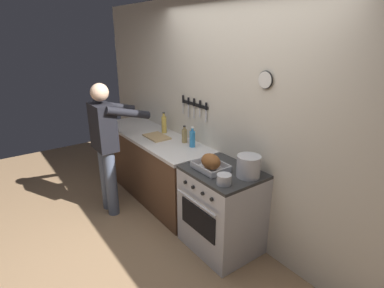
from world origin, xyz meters
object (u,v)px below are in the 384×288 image
person_cook (106,142)px  stove (222,210)px  bottle_cooking_oil (164,124)px  saucepan (224,179)px  bottle_vinegar (185,135)px  cutting_board (157,137)px  roasting_pan (211,163)px  stock_pot (248,166)px  bottle_dish_soap (192,139)px

person_cook → stove: bearing=-68.0°
stove → bottle_cooking_oil: (-1.41, 0.17, 0.57)m
saucepan → bottle_vinegar: (-1.14, 0.35, 0.04)m
person_cook → cutting_board: person_cook is taller
roasting_pan → cutting_board: (-1.20, 0.07, -0.06)m
stock_pot → bottle_dish_soap: size_ratio=0.91×
stove → cutting_board: cutting_board is taller
bottle_dish_soap → stock_pot: bearing=-2.7°
cutting_board → bottle_vinegar: (0.37, 0.19, 0.08)m
stove → stock_pot: 0.61m
roasting_pan → saucepan: bearing=-17.6°
bottle_cooking_oil → cutting_board: bearing=-57.4°
person_cook → bottle_dish_soap: bearing=-42.0°
roasting_pan → saucepan: 0.33m
stove → bottle_cooking_oil: bottle_cooking_oil is taller
roasting_pan → bottle_vinegar: bottle_vinegar is taller
roasting_pan → bottle_dish_soap: size_ratio=1.41×
roasting_pan → saucepan: size_ratio=2.58×
person_cook → roasting_pan: size_ratio=4.72×
bottle_vinegar → saucepan: bearing=-17.2°
stove → bottle_vinegar: (-0.92, 0.17, 0.54)m
person_cook → roasting_pan: person_cook is taller
roasting_pan → bottle_dish_soap: 0.69m
stove → bottle_dish_soap: 0.93m
cutting_board → bottle_vinegar: bearing=26.9°
cutting_board → bottle_dish_soap: bottle_dish_soap is taller
person_cook → saucepan: bearing=-77.0°
person_cook → stock_pot: bearing=-68.2°
stove → saucepan: 0.57m
person_cook → stock_pot: person_cook is taller
roasting_pan → bottle_vinegar: bearing=163.0°
saucepan → bottle_vinegar: 1.19m
roasting_pan → bottle_vinegar: 0.87m
roasting_pan → bottle_cooking_oil: size_ratio=1.23×
bottle_cooking_oil → saucepan: bearing=-12.2°
roasting_pan → bottle_vinegar: (-0.83, 0.25, 0.02)m
bottle_dish_soap → cutting_board: bearing=-162.6°
stock_pot → bottle_dish_soap: bottle_dish_soap is taller
person_cook → roasting_pan: 1.42m
person_cook → bottle_cooking_oil: person_cook is taller
person_cook → stock_pot: size_ratio=7.30×
person_cook → stock_pot: (1.62, 0.78, 0.05)m
bottle_dish_soap → bottle_cooking_oil: 0.68m
roasting_pan → stock_pot: bearing=30.7°
stock_pot → bottle_dish_soap: 0.97m
saucepan → bottle_vinegar: size_ratio=0.63×
bottle_dish_soap → bottle_cooking_oil: (-0.68, 0.01, 0.02)m
cutting_board → bottle_dish_soap: bearing=17.4°
bottle_vinegar → bottle_dish_soap: bottle_dish_soap is taller
stove → saucepan: bearing=-40.0°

